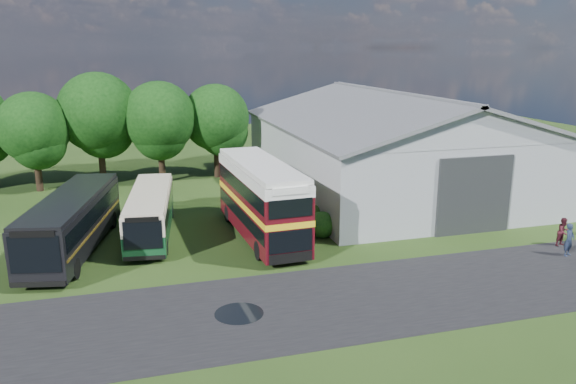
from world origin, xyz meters
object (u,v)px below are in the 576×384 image
object	(u,v)px
bus_green_single	(151,212)
bus_dark_single	(73,222)
bus_maroon_double	(261,200)
visitor_b	(563,232)
storage_shed	(390,140)
visitor_a	(569,240)

from	to	relation	value
bus_green_single	bus_dark_single	distance (m)	4.75
bus_maroon_double	visitor_b	distance (m)	18.23
bus_maroon_double	bus_green_single	bearing A→B (deg)	158.32
storage_shed	visitor_a	xyz separation A→B (m)	(2.94, -17.09, -3.21)
bus_dark_single	visitor_b	world-z (taller)	bus_dark_single
bus_maroon_double	visitor_a	bearing A→B (deg)	-29.72
bus_green_single	bus_dark_single	bearing A→B (deg)	-153.08
bus_maroon_double	bus_dark_single	xyz separation A→B (m)	(-11.07, 0.64, -0.62)
visitor_a	storage_shed	bearing A→B (deg)	75.77
storage_shed	bus_maroon_double	bearing A→B (deg)	-145.45
bus_green_single	bus_dark_single	size ratio (longest dim) A/B	0.86
bus_green_single	bus_dark_single	xyz separation A→B (m)	(-4.46, -1.61, 0.24)
bus_maroon_double	visitor_a	distance (m)	18.00
visitor_a	visitor_b	distance (m)	1.70
storage_shed	bus_dark_single	distance (m)	25.65
bus_green_single	visitor_b	bearing A→B (deg)	-13.62
bus_dark_single	visitor_b	distance (m)	28.92
bus_green_single	bus_maroon_double	distance (m)	7.04
bus_green_single	visitor_a	xyz separation A→B (m)	(22.62, -10.34, -0.57)
bus_maroon_double	visitor_b	world-z (taller)	bus_maroon_double
bus_maroon_double	visitor_b	bearing A→B (deg)	-24.36
visitor_b	bus_maroon_double	bearing A→B (deg)	148.78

